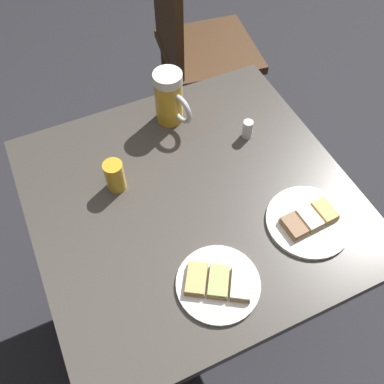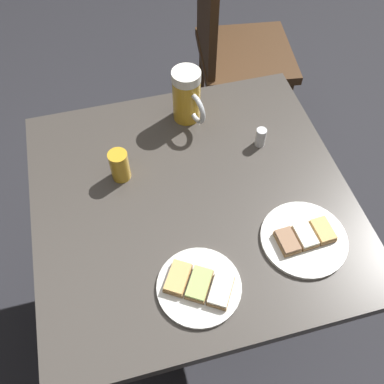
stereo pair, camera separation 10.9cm
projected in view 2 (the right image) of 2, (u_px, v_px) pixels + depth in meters
ground_plane at (192, 297)px, 1.68m from camera, size 6.00×6.00×0.00m
cafe_table at (192, 224)px, 1.22m from camera, size 0.79×0.82×0.70m
plate_near at (199, 286)px, 0.95m from camera, size 0.19×0.19×0.03m
plate_far at (304, 238)px, 1.03m from camera, size 0.21×0.21×0.03m
beer_mug at (187, 97)px, 1.20m from camera, size 0.14×0.08×0.16m
beer_glass_small at (120, 166)px, 1.11m from camera, size 0.05×0.05×0.09m
salt_shaker at (261, 137)px, 1.19m from camera, size 0.03×0.03×0.06m
cafe_chair at (231, 46)px, 1.74m from camera, size 0.43×0.43×0.90m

